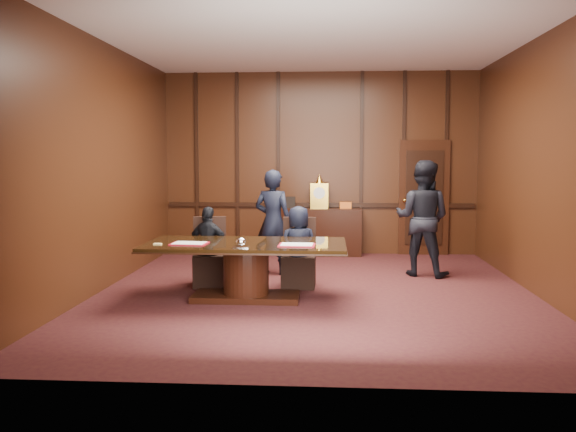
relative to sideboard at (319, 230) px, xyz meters
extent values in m
plane|color=#340E14|center=(0.00, -3.26, -0.49)|extent=(7.00, 7.00, 0.00)
plane|color=silver|center=(0.00, -3.26, 3.01)|extent=(7.00, 7.00, 0.00)
cube|color=black|center=(0.00, 0.24, 1.26)|extent=(6.00, 0.04, 3.50)
cube|color=black|center=(0.00, -6.76, 1.26)|extent=(6.00, 0.04, 3.50)
cube|color=black|center=(-3.00, -3.26, 1.26)|extent=(0.04, 7.00, 3.50)
cube|color=black|center=(3.00, -3.26, 1.26)|extent=(0.04, 7.00, 3.50)
cube|color=black|center=(0.00, 0.21, 0.46)|extent=(5.90, 0.05, 0.08)
cube|color=black|center=(2.00, 0.20, 0.61)|extent=(0.95, 0.06, 2.20)
sphere|color=gold|center=(1.63, 0.13, 0.56)|extent=(0.08, 0.08, 0.08)
cube|color=black|center=(0.00, 0.00, -0.04)|extent=(1.60, 0.45, 0.90)
cube|color=black|center=(-0.70, 0.00, -0.46)|extent=(0.12, 0.40, 0.06)
cube|color=black|center=(0.70, 0.00, -0.46)|extent=(0.12, 0.40, 0.06)
cube|color=gold|center=(0.00, 0.00, 0.65)|extent=(0.34, 0.18, 0.48)
cylinder|color=white|center=(0.00, -0.10, 0.71)|extent=(0.22, 0.03, 0.22)
cone|color=gold|center=(0.00, 0.00, 0.97)|extent=(0.14, 0.14, 0.16)
cube|color=black|center=(-0.55, 0.02, 0.52)|extent=(0.18, 0.04, 0.22)
cube|color=orange|center=(0.50, 0.02, 0.47)|extent=(0.22, 0.12, 0.12)
cube|color=black|center=(-0.90, -3.76, -0.45)|extent=(1.40, 0.60, 0.08)
cylinder|color=black|center=(-0.90, -3.76, -0.10)|extent=(0.60, 0.60, 0.62)
cube|color=black|center=(-0.90, -3.76, 0.22)|extent=(2.62, 1.32, 0.02)
cube|color=black|center=(-0.90, -3.76, 0.24)|extent=(2.60, 1.30, 0.06)
cube|color=#AC0F20|center=(-1.61, -3.94, 0.28)|extent=(0.48, 0.36, 0.01)
cube|color=white|center=(-1.61, -3.94, 0.29)|extent=(0.42, 0.30, 0.01)
cube|color=#AC0F20|center=(-0.22, -3.97, 0.28)|extent=(0.47, 0.34, 0.01)
cube|color=white|center=(-0.22, -3.97, 0.29)|extent=(0.41, 0.29, 0.01)
cube|color=white|center=(-0.90, -4.21, 0.28)|extent=(0.20, 0.14, 0.01)
ellipsoid|color=white|center=(-0.90, -4.21, 0.34)|extent=(0.13, 0.13, 0.10)
cube|color=#F2D076|center=(-2.00, -4.00, 0.28)|extent=(0.10, 0.07, 0.01)
cube|color=black|center=(-1.55, -2.91, -0.26)|extent=(0.55, 0.55, 0.46)
cube|color=black|center=(-1.59, -2.70, 0.23)|extent=(0.48, 0.14, 0.55)
cylinder|color=black|center=(-1.75, -3.11, -0.37)|extent=(0.04, 0.04, 0.23)
cylinder|color=black|center=(-1.35, -2.71, -0.37)|extent=(0.04, 0.04, 0.23)
cube|color=black|center=(-0.25, -2.91, -0.26)|extent=(0.49, 0.49, 0.46)
cube|color=black|center=(-0.25, -2.70, 0.23)|extent=(0.48, 0.07, 0.55)
cylinder|color=black|center=(-0.45, -3.11, -0.37)|extent=(0.04, 0.04, 0.23)
cylinder|color=black|center=(-0.05, -2.71, -0.37)|extent=(0.04, 0.04, 0.23)
imported|color=black|center=(-1.55, -2.96, 0.10)|extent=(0.73, 0.46, 1.16)
imported|color=black|center=(-0.25, -2.96, 0.10)|extent=(0.67, 0.55, 1.18)
imported|color=black|center=(-0.71, -1.95, 0.35)|extent=(0.70, 0.56, 1.68)
imported|color=black|center=(1.66, -1.90, 0.43)|extent=(1.09, 0.99, 1.82)
camera|label=1|loc=(0.18, -11.59, 1.39)|focal=38.00mm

